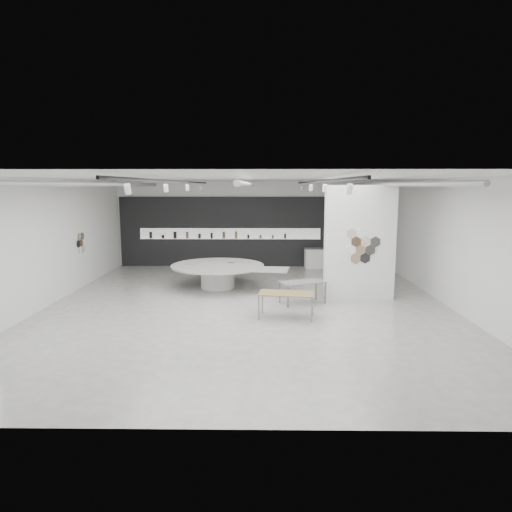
{
  "coord_description": "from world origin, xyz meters",
  "views": [
    {
      "loc": [
        0.43,
        -13.28,
        3.58
      ],
      "look_at": [
        0.23,
        1.2,
        1.34
      ],
      "focal_mm": 32.0,
      "sensor_mm": 36.0,
      "label": 1
    }
  ],
  "objects_px": {
    "partition_column": "(360,243)",
    "kitchen_counter": "(322,258)",
    "display_island": "(219,273)",
    "sample_table_stone": "(303,283)",
    "sample_table_wood": "(286,295)"
  },
  "relations": [
    {
      "from": "sample_table_stone",
      "to": "kitchen_counter",
      "type": "relative_size",
      "value": 0.95
    },
    {
      "from": "sample_table_stone",
      "to": "kitchen_counter",
      "type": "distance_m",
      "value": 6.31
    },
    {
      "from": "sample_table_wood",
      "to": "sample_table_stone",
      "type": "distance_m",
      "value": 1.66
    },
    {
      "from": "partition_column",
      "to": "kitchen_counter",
      "type": "bearing_deg",
      "value": 94.53
    },
    {
      "from": "display_island",
      "to": "kitchen_counter",
      "type": "relative_size",
      "value": 2.8
    },
    {
      "from": "sample_table_wood",
      "to": "kitchen_counter",
      "type": "height_order",
      "value": "kitchen_counter"
    },
    {
      "from": "sample_table_wood",
      "to": "sample_table_stone",
      "type": "xyz_separation_m",
      "value": [
        0.58,
        1.55,
        -0.02
      ]
    },
    {
      "from": "partition_column",
      "to": "kitchen_counter",
      "type": "xyz_separation_m",
      "value": [
        -0.44,
        5.52,
        -1.36
      ]
    },
    {
      "from": "display_island",
      "to": "sample_table_stone",
      "type": "distance_m",
      "value": 3.45
    },
    {
      "from": "partition_column",
      "to": "sample_table_wood",
      "type": "bearing_deg",
      "value": -137.88
    },
    {
      "from": "kitchen_counter",
      "to": "display_island",
      "type": "bearing_deg",
      "value": -138.24
    },
    {
      "from": "partition_column",
      "to": "kitchen_counter",
      "type": "height_order",
      "value": "partition_column"
    },
    {
      "from": "display_island",
      "to": "sample_table_stone",
      "type": "relative_size",
      "value": 2.94
    },
    {
      "from": "partition_column",
      "to": "sample_table_stone",
      "type": "xyz_separation_m",
      "value": [
        -1.83,
        -0.63,
        -1.17
      ]
    },
    {
      "from": "sample_table_stone",
      "to": "sample_table_wood",
      "type": "bearing_deg",
      "value": -110.48
    }
  ]
}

